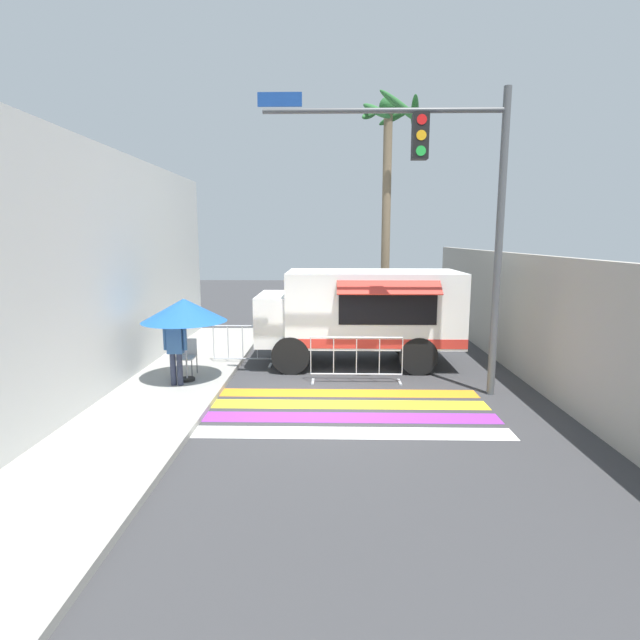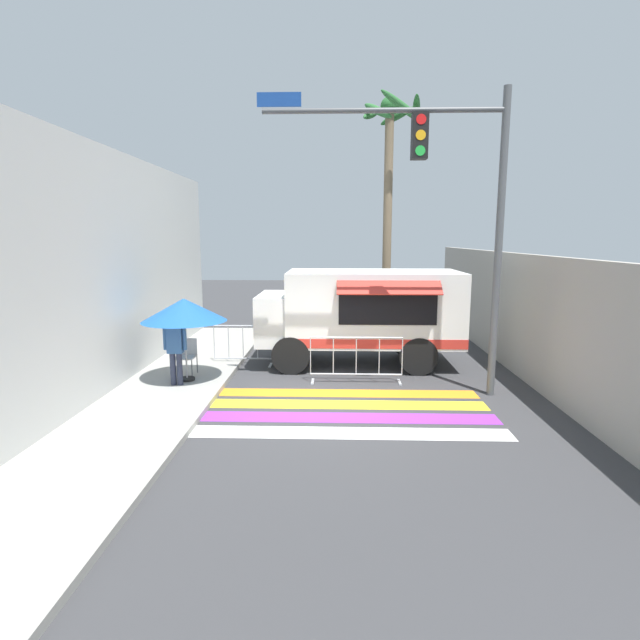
% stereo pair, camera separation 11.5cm
% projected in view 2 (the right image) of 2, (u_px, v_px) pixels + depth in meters
% --- Properties ---
extents(ground_plane, '(60.00, 60.00, 0.00)m').
position_uv_depth(ground_plane, '(331.00, 403.00, 10.37)').
color(ground_plane, '#38383A').
extents(sidewalk_left, '(4.40, 16.00, 0.12)m').
position_uv_depth(sidewalk_left, '(110.00, 398.00, 10.50)').
color(sidewalk_left, '#99968E').
rests_on(sidewalk_left, ground_plane).
extents(building_left_facade, '(0.25, 16.00, 5.33)m').
position_uv_depth(building_left_facade, '(89.00, 275.00, 10.08)').
color(building_left_facade, silver).
rests_on(building_left_facade, ground_plane).
extents(concrete_wall_right, '(0.20, 16.00, 3.02)m').
position_uv_depth(concrete_wall_right, '(514.00, 312.00, 12.93)').
color(concrete_wall_right, '#A39E93').
rests_on(concrete_wall_right, ground_plane).
extents(crosswalk_painted, '(6.40, 2.84, 0.01)m').
position_uv_depth(crosswalk_painted, '(331.00, 411.00, 9.93)').
color(crosswalk_painted, white).
rests_on(crosswalk_painted, ground_plane).
extents(food_truck, '(5.33, 2.75, 2.53)m').
position_uv_depth(food_truck, '(358.00, 310.00, 13.37)').
color(food_truck, white).
rests_on(food_truck, ground_plane).
extents(traffic_signal_pole, '(5.10, 0.29, 6.40)m').
position_uv_depth(traffic_signal_pole, '(452.00, 190.00, 10.25)').
color(traffic_signal_pole, '#515456').
rests_on(traffic_signal_pole, ground_plane).
extents(patio_umbrella, '(1.93, 1.93, 1.92)m').
position_uv_depth(patio_umbrella, '(184.00, 310.00, 11.36)').
color(patio_umbrella, black).
rests_on(patio_umbrella, sidewalk_left).
extents(folding_chair, '(0.47, 0.47, 0.87)m').
position_uv_depth(folding_chair, '(186.00, 353.00, 12.06)').
color(folding_chair, '#4C4C51').
rests_on(folding_chair, sidewalk_left).
extents(vendor_person, '(0.53, 0.21, 1.57)m').
position_uv_depth(vendor_person, '(175.00, 347.00, 11.14)').
color(vendor_person, '#2D3347').
rests_on(vendor_person, sidewalk_left).
extents(barricade_front, '(2.19, 0.44, 1.11)m').
position_uv_depth(barricade_front, '(356.00, 360.00, 11.78)').
color(barricade_front, '#B7BABF').
rests_on(barricade_front, ground_plane).
extents(barricade_side, '(1.58, 0.44, 1.11)m').
position_uv_depth(barricade_side, '(243.00, 346.00, 13.34)').
color(barricade_side, '#B7BABF').
rests_on(barricade_side, ground_plane).
extents(palm_tree, '(2.12, 2.18, 7.83)m').
position_uv_depth(palm_tree, '(390.00, 169.00, 16.08)').
color(palm_tree, '#7A664C').
rests_on(palm_tree, ground_plane).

